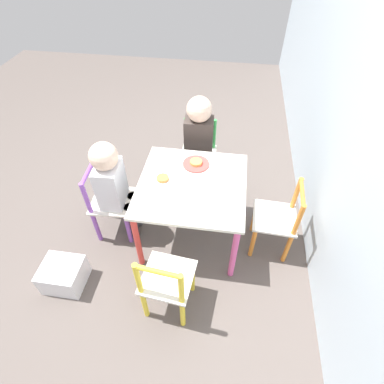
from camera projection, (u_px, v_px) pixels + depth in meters
The scene contains 11 objects.
ground_plane at pixel (192, 232), 2.10m from camera, with size 6.00×6.00×0.00m, color #5B514C.
kids_table at pixel (192, 191), 1.81m from camera, with size 0.64×0.64×0.47m.
chair_green at pixel (199, 155), 2.30m from camera, with size 0.27×0.27×0.53m.
chair_purple at pixel (110, 203), 1.95m from camera, with size 0.28×0.28×0.53m.
chair_yellow at pixel (167, 283), 1.55m from camera, with size 0.29×0.29×0.53m.
chair_orange at pixel (278, 220), 1.85m from camera, with size 0.27×0.27×0.53m.
child_left at pixel (199, 138), 2.11m from camera, with size 0.22×0.21×0.76m.
child_front at pixel (114, 183), 1.81m from camera, with size 0.21×0.22×0.73m.
plate_left at pixel (196, 163), 1.88m from camera, with size 0.17×0.17×0.03m.
plate_front at pixel (163, 180), 1.78m from camera, with size 0.16×0.16×0.03m.
storage_bin at pixel (64, 275), 1.78m from camera, with size 0.21×0.23×0.17m.
Camera 1 is at (1.26, 0.18, 1.70)m, focal length 28.00 mm.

